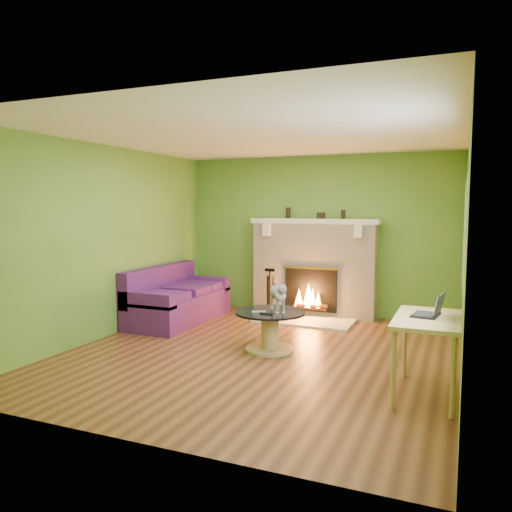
{
  "coord_description": "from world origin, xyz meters",
  "views": [
    {
      "loc": [
        2.23,
        -5.48,
        1.78
      ],
      "look_at": [
        -0.22,
        0.4,
        1.14
      ],
      "focal_mm": 35.0,
      "sensor_mm": 36.0,
      "label": 1
    }
  ],
  "objects_px": {
    "sofa": "(176,300)",
    "desk": "(427,327)",
    "cat": "(278,296)",
    "coffee_table": "(270,328)"
  },
  "relations": [
    {
      "from": "coffee_table",
      "to": "cat",
      "type": "xyz_separation_m",
      "value": [
        0.08,
        0.05,
        0.4
      ]
    },
    {
      "from": "sofa",
      "to": "coffee_table",
      "type": "xyz_separation_m",
      "value": [
        1.92,
        -0.93,
        -0.04
      ]
    },
    {
      "from": "coffee_table",
      "to": "cat",
      "type": "distance_m",
      "value": 0.41
    },
    {
      "from": "sofa",
      "to": "desk",
      "type": "relative_size",
      "value": 1.86
    },
    {
      "from": "desk",
      "to": "cat",
      "type": "relative_size",
      "value": 1.68
    },
    {
      "from": "sofa",
      "to": "coffee_table",
      "type": "bearing_deg",
      "value": -25.83
    },
    {
      "from": "coffee_table",
      "to": "cat",
      "type": "height_order",
      "value": "cat"
    },
    {
      "from": "sofa",
      "to": "desk",
      "type": "height_order",
      "value": "sofa"
    },
    {
      "from": "sofa",
      "to": "desk",
      "type": "distance_m",
      "value": 4.21
    },
    {
      "from": "desk",
      "to": "cat",
      "type": "xyz_separation_m",
      "value": [
        -1.81,
        0.87,
        0.02
      ]
    }
  ]
}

